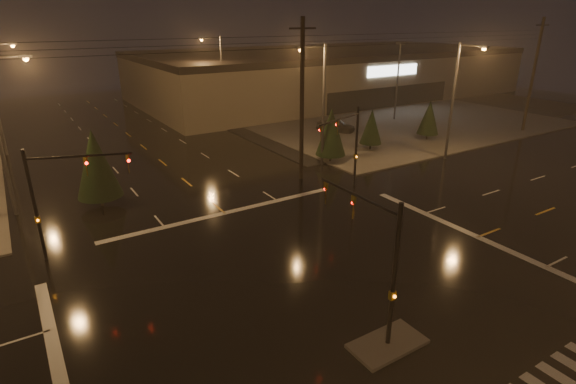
% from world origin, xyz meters
% --- Properties ---
extents(ground, '(140.00, 140.00, 0.00)m').
position_xyz_m(ground, '(0.00, 0.00, 0.00)').
color(ground, black).
rests_on(ground, ground).
extents(sidewalk_ne, '(36.00, 36.00, 0.12)m').
position_xyz_m(sidewalk_ne, '(30.00, 30.00, 0.06)').
color(sidewalk_ne, '#47443F').
rests_on(sidewalk_ne, ground).
extents(median_island, '(3.00, 1.60, 0.15)m').
position_xyz_m(median_island, '(0.00, -4.00, 0.07)').
color(median_island, '#47443F').
rests_on(median_island, ground).
extents(stop_bar_far, '(16.00, 0.50, 0.01)m').
position_xyz_m(stop_bar_far, '(0.00, 11.00, 0.01)').
color(stop_bar_far, beige).
rests_on(stop_bar_far, ground).
extents(parking_lot, '(50.00, 24.00, 0.08)m').
position_xyz_m(parking_lot, '(35.00, 28.00, 0.04)').
color(parking_lot, black).
rests_on(parking_lot, ground).
extents(retail_building, '(60.20, 28.30, 7.20)m').
position_xyz_m(retail_building, '(35.00, 45.99, 3.84)').
color(retail_building, '#756B53').
rests_on(retail_building, ground).
extents(signal_mast_median, '(0.25, 4.59, 6.00)m').
position_xyz_m(signal_mast_median, '(0.00, -3.07, 3.75)').
color(signal_mast_median, black).
rests_on(signal_mast_median, ground).
extents(signal_mast_ne, '(4.84, 1.86, 6.00)m').
position_xyz_m(signal_mast_ne, '(9.50, 10.14, 3.79)').
color(signal_mast_ne, black).
rests_on(signal_mast_ne, ground).
extents(signal_mast_nw, '(4.84, 1.86, 6.00)m').
position_xyz_m(signal_mast_nw, '(-9.50, 10.14, 3.79)').
color(signal_mast_nw, black).
rests_on(signal_mast_nw, ground).
extents(streetlight_1, '(2.77, 0.32, 10.00)m').
position_xyz_m(streetlight_1, '(-11.18, 18.00, 5.80)').
color(streetlight_1, '#38383A').
rests_on(streetlight_1, ground).
extents(streetlight_3, '(2.77, 0.32, 10.00)m').
position_xyz_m(streetlight_3, '(11.18, 16.00, 5.80)').
color(streetlight_3, '#38383A').
rests_on(streetlight_3, ground).
extents(streetlight_4, '(2.77, 0.32, 10.00)m').
position_xyz_m(streetlight_4, '(11.18, 36.00, 5.80)').
color(streetlight_4, '#38383A').
rests_on(streetlight_4, ground).
extents(streetlight_6, '(0.32, 2.77, 10.00)m').
position_xyz_m(streetlight_6, '(22.00, 11.18, 5.80)').
color(streetlight_6, '#38383A').
rests_on(streetlight_6, ground).
extents(utility_pole_1, '(2.20, 0.32, 12.00)m').
position_xyz_m(utility_pole_1, '(8.00, 14.00, 6.13)').
color(utility_pole_1, black).
rests_on(utility_pole_1, ground).
extents(utility_pole_2, '(2.20, 0.32, 12.00)m').
position_xyz_m(utility_pole_2, '(38.00, 14.00, 6.13)').
color(utility_pole_2, black).
rests_on(utility_pole_2, ground).
extents(conifer_0, '(2.61, 2.61, 4.78)m').
position_xyz_m(conifer_0, '(12.56, 16.21, 2.74)').
color(conifer_0, black).
rests_on(conifer_0, ground).
extents(conifer_1, '(2.08, 2.08, 3.95)m').
position_xyz_m(conifer_1, '(18.12, 17.22, 2.32)').
color(conifer_1, black).
rests_on(conifer_1, ground).
extents(conifer_2, '(2.20, 2.20, 4.13)m').
position_xyz_m(conifer_2, '(25.68, 16.93, 2.41)').
color(conifer_2, black).
rests_on(conifer_2, ground).
extents(conifer_3, '(2.92, 2.92, 5.26)m').
position_xyz_m(conifer_3, '(-6.47, 16.60, 2.98)').
color(conifer_3, black).
rests_on(conifer_3, ground).
extents(car_parked, '(3.62, 4.52, 1.45)m').
position_xyz_m(car_parked, '(19.92, 24.88, 0.72)').
color(car_parked, black).
rests_on(car_parked, ground).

